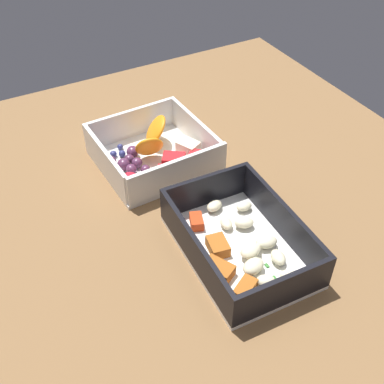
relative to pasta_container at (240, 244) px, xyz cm
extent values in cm
cube|color=brown|center=(12.08, 1.07, -2.73)|extent=(80.00, 80.00, 2.00)
cube|color=white|center=(0.25, -0.05, -1.43)|extent=(19.86, 13.94, 0.60)
cube|color=black|center=(-9.09, 0.37, 1.32)|extent=(1.18, 13.11, 4.90)
cube|color=black|center=(9.59, -0.46, 1.32)|extent=(1.18, 13.11, 4.90)
cube|color=black|center=(0.53, 6.19, 1.32)|extent=(18.11, 1.40, 4.90)
cube|color=black|center=(-0.03, -6.29, 1.32)|extent=(18.11, 1.40, 4.90)
ellipsoid|color=beige|center=(-1.14, -3.16, -0.16)|extent=(2.55, 3.15, 1.38)
ellipsoid|color=beige|center=(-1.46, -0.57, -0.11)|extent=(2.39, 3.14, 1.45)
ellipsoid|color=beige|center=(3.11, -2.59, -0.23)|extent=(2.73, 3.08, 1.28)
ellipsoid|color=beige|center=(7.76, -0.84, -0.29)|extent=(2.33, 2.79, 1.20)
ellipsoid|color=beige|center=(4.21, -0.55, -0.37)|extent=(2.32, 1.75, 1.08)
ellipsoid|color=beige|center=(5.82, -4.37, -0.35)|extent=(1.73, 2.34, 1.11)
ellipsoid|color=beige|center=(-3.84, -3.00, -0.28)|extent=(2.67, 2.07, 1.21)
ellipsoid|color=beige|center=(-7.30, -2.44, -0.09)|extent=(3.62, 3.39, 1.48)
ellipsoid|color=beige|center=(-5.97, 0.33, -0.35)|extent=(2.37, 2.66, 1.10)
ellipsoid|color=beige|center=(-3.68, 0.52, -0.10)|extent=(2.73, 3.37, 1.47)
cube|color=#AD5B1E|center=(1.30, 2.47, -0.36)|extent=(3.46, 2.81, 1.53)
cube|color=#AD5B1E|center=(-5.74, 3.01, -0.49)|extent=(3.06, 3.60, 1.28)
cube|color=red|center=(6.46, 2.66, -0.45)|extent=(2.96, 2.43, 1.36)
cube|color=#AD5B1E|center=(-1.92, 4.29, -0.39)|extent=(4.20, 3.64, 1.48)
cube|color=#387A33|center=(-5.76, -1.15, -1.03)|extent=(0.60, 0.40, 0.20)
cube|color=#387A33|center=(0.02, -3.05, -1.03)|extent=(0.60, 0.40, 0.20)
cube|color=#387A33|center=(-3.78, -1.48, -1.03)|extent=(0.60, 0.40, 0.20)
cube|color=white|center=(22.03, 1.60, -1.43)|extent=(16.14, 16.54, 0.60)
cube|color=white|center=(14.58, 1.29, 1.28)|extent=(1.25, 15.94, 4.82)
cube|color=white|center=(29.47, 1.90, 1.28)|extent=(1.25, 15.94, 4.82)
cube|color=white|center=(21.72, 9.25, 1.28)|extent=(14.32, 1.18, 4.82)
cube|color=white|center=(22.34, -6.06, 1.28)|extent=(14.32, 1.18, 4.82)
ellipsoid|color=orange|center=(22.35, 2.04, 1.24)|extent=(3.85, 4.88, 4.54)
ellipsoid|color=orange|center=(25.77, -0.67, 1.42)|extent=(6.16, 5.60, 4.89)
cube|color=red|center=(18.13, -3.61, -0.28)|extent=(3.49, 3.47, 1.69)
cube|color=red|center=(18.96, -0.39, -0.12)|extent=(3.96, 4.18, 2.01)
cube|color=red|center=(16.60, 2.30, -0.18)|extent=(3.95, 3.76, 1.90)
cube|color=#F4EACC|center=(21.09, -3.97, -0.16)|extent=(3.95, 3.57, 1.94)
sphere|color=#562D4C|center=(20.44, 5.98, -0.30)|extent=(1.66, 1.66, 1.66)
sphere|color=#562D4C|center=(24.21, 4.10, -0.18)|extent=(1.89, 1.89, 1.89)
sphere|color=#562D4C|center=(21.90, 6.53, -0.15)|extent=(1.95, 1.95, 1.95)
sphere|color=#562D4C|center=(23.55, 7.99, -0.22)|extent=(1.81, 1.81, 1.81)
sphere|color=#562D4C|center=(19.52, 4.04, -0.42)|extent=(1.42, 1.42, 1.42)
sphere|color=#562D4C|center=(23.01, 5.18, -0.39)|extent=(1.48, 1.48, 1.48)
sphere|color=#562D4C|center=(21.46, 4.59, -0.30)|extent=(1.66, 1.66, 1.66)
cone|color=red|center=(17.60, 7.35, -0.17)|extent=(2.40, 2.40, 1.92)
sphere|color=navy|center=(27.21, 8.23, -0.59)|extent=(1.07, 1.07, 1.07)
sphere|color=navy|center=(25.59, 6.78, -0.58)|extent=(1.10, 1.10, 1.10)
sphere|color=navy|center=(25.69, 7.92, -0.67)|extent=(0.92, 0.92, 0.92)
sphere|color=navy|center=(25.06, 5.53, -0.58)|extent=(1.09, 1.09, 1.09)
sphere|color=navy|center=(26.95, 5.07, -0.66)|extent=(0.93, 0.93, 0.93)
camera|label=1|loc=(-32.81, 24.71, 44.68)|focal=45.30mm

